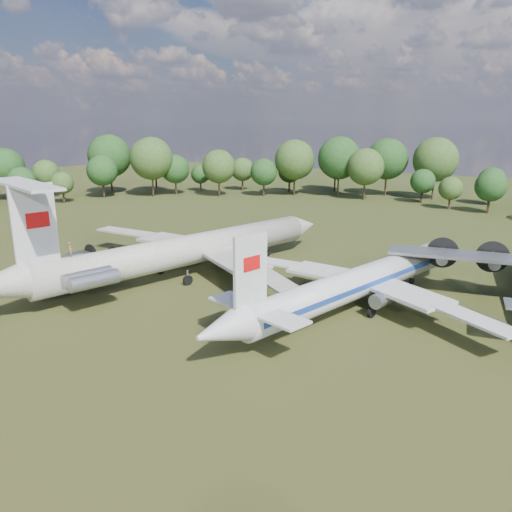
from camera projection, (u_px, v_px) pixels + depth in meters
The scene contains 6 objects.
ground at pixel (208, 283), 64.73m from camera, with size 300.00×300.00×0.00m, color #1D3A13.
il62_airliner at pixel (187, 256), 66.94m from camera, with size 43.73×56.85×5.58m, color beige, non-canonical shape.
tu104_jet at pixel (357, 288), 55.54m from camera, with size 35.20×46.94×4.69m, color silver, non-canonical shape.
small_prop_west at pixel (72, 271), 65.85m from camera, with size 12.05×16.43×2.41m, color black, non-canonical shape.
small_prop_northwest at pixel (56, 265), 68.99m from camera, with size 10.48×14.29×2.10m, color #ABADB4, non-canonical shape.
person_on_il62 at pixel (70, 250), 55.81m from camera, with size 0.63×0.41×1.73m, color brown.
Camera 1 is at (36.13, -50.11, 20.60)m, focal length 35.00 mm.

